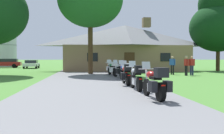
{
  "coord_description": "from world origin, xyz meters",
  "views": [
    {
      "loc": [
        -0.37,
        -1.33,
        1.49
      ],
      "look_at": [
        1.55,
        18.21,
        0.84
      ],
      "focal_mm": 43.06,
      "sensor_mm": 36.0,
      "label": 1
    }
  ],
  "objects_px": {
    "motorcycle_silver_second_in_row": "(137,78)",
    "motorcycle_white_farthest_in_row": "(110,68)",
    "motorcycle_red_nearest_to_camera": "(156,84)",
    "parked_red_suv_far_left": "(6,63)",
    "bystander_red_shirt_beside_signpost": "(192,65)",
    "parked_white_sedan_far_left": "(31,64)",
    "bystander_blue_shirt_near_lodge": "(172,64)",
    "bystander_red_shirt_by_tree": "(186,65)",
    "motorcycle_green_sixth_in_row": "(113,69)",
    "metal_silo_distant": "(5,42)",
    "tree_right_of_lodge": "(218,21)",
    "motorcycle_silver_fifth_in_row": "(120,70)",
    "motorcycle_blue_fourth_in_row": "(124,72)",
    "motorcycle_red_third_in_row": "(127,75)"
  },
  "relations": [
    {
      "from": "motorcycle_silver_second_in_row",
      "to": "motorcycle_white_farthest_in_row",
      "type": "bearing_deg",
      "value": 88.27
    },
    {
      "from": "motorcycle_red_nearest_to_camera",
      "to": "parked_red_suv_far_left",
      "type": "relative_size",
      "value": 0.44
    },
    {
      "from": "bystander_red_shirt_beside_signpost",
      "to": "parked_white_sedan_far_left",
      "type": "distance_m",
      "value": 24.75
    },
    {
      "from": "motorcycle_silver_second_in_row",
      "to": "bystander_blue_shirt_near_lodge",
      "type": "distance_m",
      "value": 13.09
    },
    {
      "from": "bystander_red_shirt_by_tree",
      "to": "parked_red_suv_far_left",
      "type": "distance_m",
      "value": 29.32
    },
    {
      "from": "motorcycle_silver_second_in_row",
      "to": "motorcycle_green_sixth_in_row",
      "type": "bearing_deg",
      "value": 88.37
    },
    {
      "from": "bystander_blue_shirt_near_lodge",
      "to": "metal_silo_distant",
      "type": "height_order",
      "value": "metal_silo_distant"
    },
    {
      "from": "bystander_red_shirt_beside_signpost",
      "to": "metal_silo_distant",
      "type": "height_order",
      "value": "metal_silo_distant"
    },
    {
      "from": "motorcycle_green_sixth_in_row",
      "to": "metal_silo_distant",
      "type": "height_order",
      "value": "metal_silo_distant"
    },
    {
      "from": "motorcycle_white_farthest_in_row",
      "to": "parked_red_suv_far_left",
      "type": "relative_size",
      "value": 0.44
    },
    {
      "from": "motorcycle_red_nearest_to_camera",
      "to": "tree_right_of_lodge",
      "type": "xyz_separation_m",
      "value": [
        12.91,
        20.78,
        5.21
      ]
    },
    {
      "from": "motorcycle_red_nearest_to_camera",
      "to": "parked_white_sedan_far_left",
      "type": "relative_size",
      "value": 0.49
    },
    {
      "from": "tree_right_of_lodge",
      "to": "metal_silo_distant",
      "type": "distance_m",
      "value": 36.93
    },
    {
      "from": "motorcycle_red_nearest_to_camera",
      "to": "parked_white_sedan_far_left",
      "type": "height_order",
      "value": "motorcycle_red_nearest_to_camera"
    },
    {
      "from": "motorcycle_silver_fifth_in_row",
      "to": "parked_red_suv_far_left",
      "type": "xyz_separation_m",
      "value": [
        -14.73,
        23.35,
        0.17
      ]
    },
    {
      "from": "tree_right_of_lodge",
      "to": "metal_silo_distant",
      "type": "height_order",
      "value": "tree_right_of_lodge"
    },
    {
      "from": "motorcycle_silver_fifth_in_row",
      "to": "motorcycle_blue_fourth_in_row",
      "type": "bearing_deg",
      "value": -101.9
    },
    {
      "from": "metal_silo_distant",
      "to": "motorcycle_blue_fourth_in_row",
      "type": "bearing_deg",
      "value": -63.45
    },
    {
      "from": "motorcycle_silver_fifth_in_row",
      "to": "parked_white_sedan_far_left",
      "type": "distance_m",
      "value": 23.36
    },
    {
      "from": "tree_right_of_lodge",
      "to": "bystander_blue_shirt_near_lodge",
      "type": "bearing_deg",
      "value": -140.46
    },
    {
      "from": "motorcycle_silver_second_in_row",
      "to": "parked_white_sedan_far_left",
      "type": "relative_size",
      "value": 0.49
    },
    {
      "from": "motorcycle_red_nearest_to_camera",
      "to": "motorcycle_red_third_in_row",
      "type": "bearing_deg",
      "value": 86.99
    },
    {
      "from": "motorcycle_red_third_in_row",
      "to": "bystander_red_shirt_by_tree",
      "type": "relative_size",
      "value": 1.24
    },
    {
      "from": "motorcycle_blue_fourth_in_row",
      "to": "bystander_red_shirt_beside_signpost",
      "type": "relative_size",
      "value": 1.25
    },
    {
      "from": "motorcycle_silver_second_in_row",
      "to": "bystander_blue_shirt_near_lodge",
      "type": "xyz_separation_m",
      "value": [
        5.57,
        11.85,
        0.31
      ]
    },
    {
      "from": "motorcycle_green_sixth_in_row",
      "to": "bystander_red_shirt_beside_signpost",
      "type": "xyz_separation_m",
      "value": [
        6.9,
        0.37,
        0.32
      ]
    },
    {
      "from": "tree_right_of_lodge",
      "to": "parked_white_sedan_far_left",
      "type": "distance_m",
      "value": 26.0
    },
    {
      "from": "motorcycle_silver_fifth_in_row",
      "to": "tree_right_of_lodge",
      "type": "bearing_deg",
      "value": 28.07
    },
    {
      "from": "bystander_red_shirt_by_tree",
      "to": "metal_silo_distant",
      "type": "height_order",
      "value": "metal_silo_distant"
    },
    {
      "from": "motorcycle_silver_fifth_in_row",
      "to": "bystander_red_shirt_beside_signpost",
      "type": "xyz_separation_m",
      "value": [
        6.67,
        2.99,
        0.32
      ]
    },
    {
      "from": "tree_right_of_lodge",
      "to": "bystander_red_shirt_by_tree",
      "type": "bearing_deg",
      "value": -131.14
    },
    {
      "from": "parked_red_suv_far_left",
      "to": "motorcycle_white_farthest_in_row",
      "type": "bearing_deg",
      "value": -146.34
    },
    {
      "from": "motorcycle_red_nearest_to_camera",
      "to": "motorcycle_white_farthest_in_row",
      "type": "height_order",
      "value": "same"
    },
    {
      "from": "bystander_red_shirt_by_tree",
      "to": "tree_right_of_lodge",
      "type": "height_order",
      "value": "tree_right_of_lodge"
    },
    {
      "from": "motorcycle_red_nearest_to_camera",
      "to": "motorcycle_white_farthest_in_row",
      "type": "xyz_separation_m",
      "value": [
        -0.17,
        15.78,
        0.0
      ]
    },
    {
      "from": "motorcycle_silver_second_in_row",
      "to": "bystander_red_shirt_by_tree",
      "type": "distance_m",
      "value": 11.99
    },
    {
      "from": "motorcycle_red_nearest_to_camera",
      "to": "motorcycle_silver_second_in_row",
      "type": "distance_m",
      "value": 2.77
    },
    {
      "from": "motorcycle_white_farthest_in_row",
      "to": "parked_white_sedan_far_left",
      "type": "height_order",
      "value": "motorcycle_white_farthest_in_row"
    },
    {
      "from": "motorcycle_silver_fifth_in_row",
      "to": "motorcycle_red_third_in_row",
      "type": "bearing_deg",
      "value": -104.11
    },
    {
      "from": "motorcycle_silver_fifth_in_row",
      "to": "bystander_red_shirt_by_tree",
      "type": "relative_size",
      "value": 1.23
    },
    {
      "from": "tree_right_of_lodge",
      "to": "metal_silo_distant",
      "type": "relative_size",
      "value": 1.15
    },
    {
      "from": "bystander_blue_shirt_near_lodge",
      "to": "parked_white_sedan_far_left",
      "type": "height_order",
      "value": "bystander_blue_shirt_near_lodge"
    },
    {
      "from": "motorcycle_blue_fourth_in_row",
      "to": "parked_white_sedan_far_left",
      "type": "xyz_separation_m",
      "value": [
        -10.34,
        23.39,
        0.02
      ]
    },
    {
      "from": "motorcycle_silver_fifth_in_row",
      "to": "bystander_red_shirt_by_tree",
      "type": "xyz_separation_m",
      "value": [
        6.05,
        2.67,
        0.34
      ]
    },
    {
      "from": "motorcycle_green_sixth_in_row",
      "to": "bystander_red_shirt_by_tree",
      "type": "relative_size",
      "value": 1.23
    },
    {
      "from": "motorcycle_blue_fourth_in_row",
      "to": "bystander_blue_shirt_near_lodge",
      "type": "xyz_separation_m",
      "value": [
        5.42,
        6.75,
        0.31
      ]
    },
    {
      "from": "motorcycle_red_third_in_row",
      "to": "bystander_red_shirt_by_tree",
      "type": "height_order",
      "value": "bystander_red_shirt_by_tree"
    },
    {
      "from": "motorcycle_silver_fifth_in_row",
      "to": "metal_silo_distant",
      "type": "bearing_deg",
      "value": 107.28
    },
    {
      "from": "metal_silo_distant",
      "to": "motorcycle_red_third_in_row",
      "type": "bearing_deg",
      "value": -65.52
    },
    {
      "from": "motorcycle_green_sixth_in_row",
      "to": "bystander_red_shirt_by_tree",
      "type": "bearing_deg",
      "value": -10.07
    }
  ]
}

